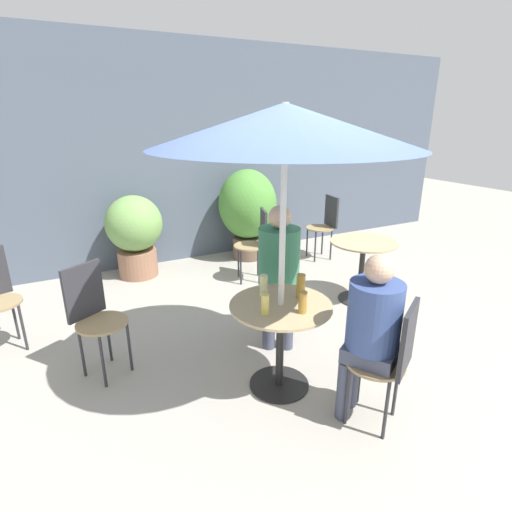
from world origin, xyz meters
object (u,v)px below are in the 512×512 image
Objects in this scene: bistro_chair_3 at (326,221)px; beer_glass_3 at (265,304)px; umbrella at (285,126)px; bistro_chair_1 at (278,280)px; cafe_table_near at (280,327)px; seated_person_0 at (371,326)px; bistro_chair_4 at (93,310)px; bistro_chair_5 at (257,238)px; potted_plant_0 at (135,231)px; potted_plant_1 at (248,208)px; seated_person_1 at (279,265)px; beer_glass_0 at (303,302)px; beer_glass_2 at (264,285)px; cafe_table_far at (362,258)px; bistro_chair_0 at (391,355)px; beer_glass_1 at (301,286)px.

bistro_chair_3 reaches higher than beer_glass_3.
bistro_chair_1 is at bearing 60.97° from umbrella.
bistro_chair_1 is (0.39, 0.71, 0.04)m from cafe_table_near.
cafe_table_near is at bearing -90.00° from seated_person_0.
bistro_chair_3 is (2.13, 2.31, 0.04)m from cafe_table_near.
bistro_chair_5 is at bearing -1.33° from bistro_chair_4.
potted_plant_1 reaches higher than potted_plant_0.
beer_glass_3 is (-1.01, -2.09, 0.23)m from bistro_chair_5.
seated_person_0 is 3.48m from potted_plant_1.
potted_plant_1 is (1.11, 2.83, 0.24)m from cafe_table_near.
seated_person_1 is 2.38m from potted_plant_1.
potted_plant_0 reaches higher than bistro_chair_5.
seated_person_1 is 0.81m from beer_glass_0.
beer_glass_3 is at bearing -113.94° from potted_plant_1.
beer_glass_2 is at bearing 102.63° from cafe_table_near.
potted_plant_0 is (-0.32, 2.93, -0.17)m from beer_glass_3.
bistro_chair_0 reaches higher than cafe_table_far.
beer_glass_0 is (-1.54, -1.11, 0.28)m from cafe_table_far.
cafe_table_near is at bearing -169.76° from beer_glass_1.
seated_person_1 reaches higher than beer_glass_1.
bistro_chair_4 is at bearing -59.36° from bistro_chair_3.
bistro_chair_1 is at bearing 49.91° from beer_glass_2.
seated_person_0 is 3.52m from potted_plant_0.
beer_glass_1 reaches higher than beer_glass_0.
bistro_chair_0 reaches higher than beer_glass_0.
umbrella is (-0.07, 0.18, 1.16)m from beer_glass_0.
bistro_chair_1 is 1.63m from bistro_chair_4.
bistro_chair_1 is 0.75m from beer_glass_1.
bistro_chair_0 is (0.42, -0.70, 0.04)m from cafe_table_near.
cafe_table_far is at bearing -13.39° from bistro_chair_3.
bistro_chair_4 is at bearing -178.80° from cafe_table_far.
cafe_table_near is 0.33m from beer_glass_3.
beer_glass_2 is at bearing 146.43° from beer_glass_1.
umbrella reaches higher than bistro_chair_4.
cafe_table_near is 0.82× the size of bistro_chair_3.
cafe_table_near is 0.82× the size of bistro_chair_4.
bistro_chair_4 is at bearing 150.43° from beer_glass_2.
bistro_chair_3 is 4.97× the size of beer_glass_1.
bistro_chair_0 and bistro_chair_3 have the same top height.
potted_plant_0 is at bearing 100.49° from beer_glass_0.
umbrella is at bearing -90.00° from seated_person_0.
bistro_chair_0 is 5.79× the size of beer_glass_0.
seated_person_1 is (-0.02, 1.15, 0.04)m from seated_person_0.
beer_glass_0 is 0.12× the size of potted_plant_1.
beer_glass_2 is at bearing -104.10° from seated_person_1.
bistro_chair_0 is 0.80m from beer_glass_1.
seated_person_0 is (-0.05, -1.28, 0.17)m from bistro_chair_1.
potted_plant_0 is at bearing 96.22° from beer_glass_3.
bistro_chair_3 is 3.34m from beer_glass_3.
bistro_chair_3 is at bearing -6.97° from bistro_chair_4.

